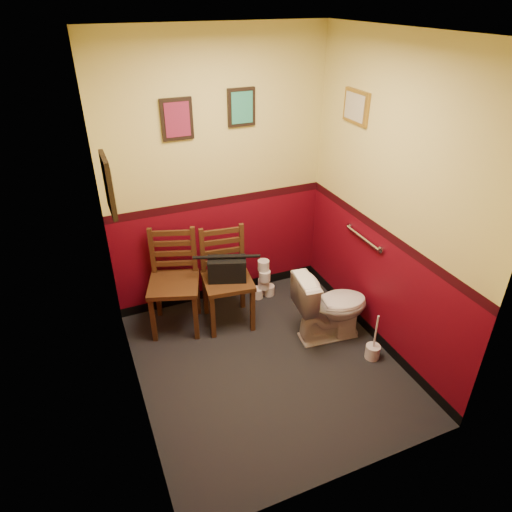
{
  "coord_description": "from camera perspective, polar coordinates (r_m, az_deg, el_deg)",
  "views": [
    {
      "loc": [
        -1.27,
        -2.77,
        2.92
      ],
      "look_at": [
        0.0,
        0.25,
        1.0
      ],
      "focal_mm": 32.0,
      "sensor_mm": 36.0,
      "label": 1
    }
  ],
  "objects": [
    {
      "name": "floor",
      "position": [
        4.22,
        1.36,
        -13.4
      ],
      "size": [
        2.2,
        2.4,
        0.0
      ],
      "primitive_type": "cube",
      "color": "black",
      "rests_on": "ground"
    },
    {
      "name": "ceiling",
      "position": [
        3.06,
        2.03,
        26.2
      ],
      "size": [
        2.2,
        2.4,
        0.0
      ],
      "primitive_type": "cube",
      "rotation": [
        3.14,
        0.0,
        0.0
      ],
      "color": "silver",
      "rests_on": "ground"
    },
    {
      "name": "wall_back",
      "position": [
        4.46,
        -4.82,
        9.62
      ],
      "size": [
        2.2,
        0.0,
        2.7
      ],
      "primitive_type": "cube",
      "rotation": [
        1.57,
        0.0,
        0.0
      ],
      "color": "#5A0613",
      "rests_on": "ground"
    },
    {
      "name": "wall_front",
      "position": [
        2.56,
        12.85,
        -8.4
      ],
      "size": [
        2.2,
        0.0,
        2.7
      ],
      "primitive_type": "cube",
      "rotation": [
        -1.57,
        0.0,
        0.0
      ],
      "color": "#5A0613",
      "rests_on": "ground"
    },
    {
      "name": "wall_left",
      "position": [
        3.19,
        -16.69,
        -0.56
      ],
      "size": [
        0.0,
        2.4,
        2.7
      ],
      "primitive_type": "cube",
      "rotation": [
        1.57,
        0.0,
        1.57
      ],
      "color": "#5A0613",
      "rests_on": "ground"
    },
    {
      "name": "wall_right",
      "position": [
        3.97,
        16.32,
        5.8
      ],
      "size": [
        0.0,
        2.4,
        2.7
      ],
      "primitive_type": "cube",
      "rotation": [
        1.57,
        0.0,
        -1.57
      ],
      "color": "#5A0613",
      "rests_on": "ground"
    },
    {
      "name": "grab_bar",
      "position": [
        4.3,
        13.25,
        2.23
      ],
      "size": [
        0.05,
        0.56,
        0.06
      ],
      "color": "silver",
      "rests_on": "wall_right"
    },
    {
      "name": "framed_print_back_a",
      "position": [
        4.17,
        -9.85,
        16.49
      ],
      "size": [
        0.28,
        0.04,
        0.36
      ],
      "color": "black",
      "rests_on": "wall_back"
    },
    {
      "name": "framed_print_back_b",
      "position": [
        4.33,
        -1.82,
        18.09
      ],
      "size": [
        0.26,
        0.04,
        0.34
      ],
      "color": "black",
      "rests_on": "wall_back"
    },
    {
      "name": "framed_print_left",
      "position": [
        3.07,
        -17.95,
        8.44
      ],
      "size": [
        0.04,
        0.3,
        0.38
      ],
      "color": "black",
      "rests_on": "wall_left"
    },
    {
      "name": "framed_print_right",
      "position": [
        4.2,
        12.38,
        17.75
      ],
      "size": [
        0.04,
        0.34,
        0.28
      ],
      "color": "olive",
      "rests_on": "wall_right"
    },
    {
      "name": "toilet",
      "position": [
        4.37,
        9.35,
        -6.19
      ],
      "size": [
        0.75,
        0.47,
        0.7
      ],
      "primitive_type": "imported",
      "rotation": [
        0.0,
        0.0,
        1.46
      ],
      "color": "white",
      "rests_on": "floor"
    },
    {
      "name": "toilet_brush",
      "position": [
        4.37,
        14.38,
        -11.41
      ],
      "size": [
        0.13,
        0.13,
        0.48
      ],
      "color": "silver",
      "rests_on": "floor"
    },
    {
      "name": "chair_left",
      "position": [
        4.44,
        -10.2,
        -3.18
      ],
      "size": [
        0.59,
        0.59,
        1.0
      ],
      "rotation": [
        0.0,
        0.0,
        -0.33
      ],
      "color": "#3D2312",
      "rests_on": "floor"
    },
    {
      "name": "chair_right",
      "position": [
        4.45,
        -3.71,
        -2.8
      ],
      "size": [
        0.51,
        0.51,
        0.98
      ],
      "rotation": [
        0.0,
        0.0,
        -0.12
      ],
      "color": "#3D2312",
      "rests_on": "floor"
    },
    {
      "name": "handbag",
      "position": [
        4.34,
        -3.64,
        -1.61
      ],
      "size": [
        0.4,
        0.29,
        0.26
      ],
      "rotation": [
        0.0,
        0.0,
        -0.34
      ],
      "color": "black",
      "rests_on": "chair_right"
    },
    {
      "name": "tp_stack",
      "position": [
        4.94,
        0.96,
        -3.22
      ],
      "size": [
        0.26,
        0.16,
        0.45
      ],
      "color": "silver",
      "rests_on": "floor"
    }
  ]
}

